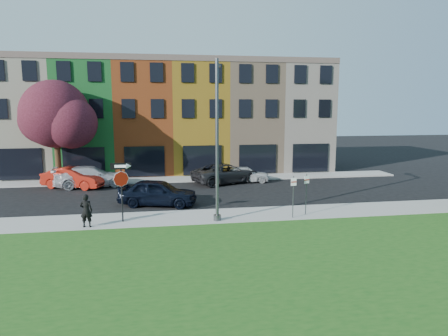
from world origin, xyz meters
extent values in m
plane|color=black|center=(0.00, 0.00, 0.00)|extent=(120.00, 120.00, 0.00)
cube|color=gray|center=(2.00, 3.00, 0.06)|extent=(40.00, 3.00, 0.12)
cube|color=gray|center=(-3.00, 15.00, 0.06)|extent=(40.00, 2.40, 0.12)
cube|color=beige|center=(-15.00, 21.20, 5.00)|extent=(5.00, 10.00, 10.00)
cube|color=green|center=(-10.00, 21.20, 5.00)|extent=(5.00, 10.00, 10.00)
cube|color=#BB4F1F|center=(-5.00, 21.20, 5.00)|extent=(5.00, 10.00, 10.00)
cube|color=gold|center=(0.00, 21.20, 5.00)|extent=(5.00, 10.00, 10.00)
cube|color=#9D8165|center=(5.00, 21.20, 5.00)|extent=(5.00, 10.00, 10.00)
cube|color=beige|center=(10.00, 21.20, 5.00)|extent=(5.00, 10.00, 10.00)
cube|color=black|center=(-2.50, 16.14, 1.50)|extent=(30.00, 0.12, 2.60)
cylinder|color=black|center=(-5.75, 2.64, 1.66)|extent=(0.08, 0.08, 3.08)
cylinder|color=white|center=(-5.75, 2.62, 2.43)|extent=(0.84, 0.05, 0.84)
cylinder|color=maroon|center=(-5.75, 2.60, 2.43)|extent=(0.80, 0.04, 0.80)
cube|color=black|center=(-5.75, 2.62, 3.11)|extent=(1.05, 0.07, 0.34)
cube|color=white|center=(-5.75, 2.59, 3.11)|extent=(0.66, 0.04, 0.14)
imported|color=black|center=(-7.48, 1.96, 0.97)|extent=(0.72, 0.56, 1.71)
imported|color=black|center=(-3.90, 6.39, 0.83)|extent=(4.40, 5.87, 1.67)
imported|color=maroon|center=(-10.22, 12.92, 0.80)|extent=(5.10, 6.04, 1.60)
imported|color=#BBBAC0|center=(-9.00, 13.14, 0.80)|extent=(3.73, 6.14, 1.61)
imported|color=black|center=(1.63, 13.05, 0.80)|extent=(6.47, 7.50, 1.59)
imported|color=silver|center=(3.18, 13.09, 0.68)|extent=(2.04, 4.16, 1.36)
cylinder|color=#474A4C|center=(-0.75, 2.07, 4.36)|extent=(0.18, 0.18, 8.48)
cylinder|color=#474A4C|center=(-0.75, 2.07, 0.27)|extent=(0.40, 0.40, 0.30)
cylinder|color=#474A4C|center=(-0.57, 3.06, 8.50)|extent=(0.49, 1.99, 0.12)
cube|color=#474A4C|center=(-0.37, 4.14, 8.45)|extent=(0.35, 0.59, 0.16)
cylinder|color=#474A4C|center=(3.43, 1.90, 1.29)|extent=(0.05, 0.05, 2.34)
cube|color=white|center=(3.43, 1.87, 2.13)|extent=(0.32, 0.06, 0.42)
cube|color=maroon|center=(3.43, 1.85, 2.13)|extent=(0.32, 0.05, 0.06)
cylinder|color=#474A4C|center=(4.37, 2.42, 1.29)|extent=(0.05, 0.05, 2.33)
cube|color=white|center=(4.37, 2.39, 2.13)|extent=(0.31, 0.11, 0.42)
cube|color=maroon|center=(4.37, 2.37, 2.13)|extent=(0.31, 0.10, 0.06)
cylinder|color=black|center=(-11.60, 14.20, 1.95)|extent=(0.44, 0.44, 3.65)
sphere|color=black|center=(-11.60, 14.20, 5.60)|extent=(5.22, 5.22, 5.22)
sphere|color=black|center=(-10.30, 13.42, 4.95)|extent=(3.92, 3.92, 3.92)
sphere|color=black|center=(-12.78, 15.11, 5.08)|extent=(3.66, 3.66, 3.66)
sphere|color=black|center=(-11.34, 14.72, 6.51)|extent=(3.13, 3.13, 3.13)
camera|label=1|loc=(-3.76, -18.52, 6.21)|focal=32.00mm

